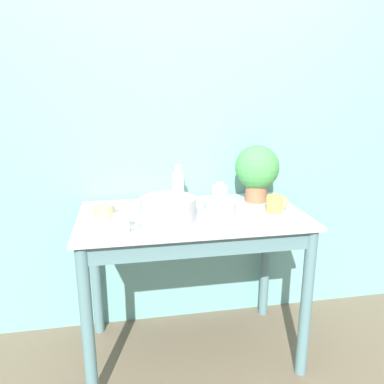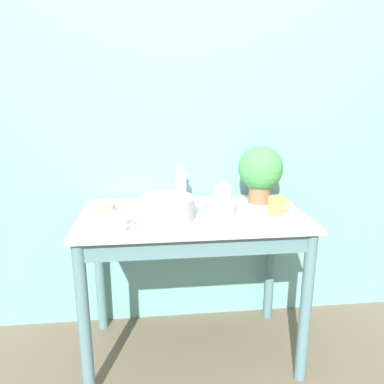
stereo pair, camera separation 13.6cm
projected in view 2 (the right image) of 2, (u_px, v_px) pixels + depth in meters
name	position (u px, v px, depth m)	size (l,w,h in m)	color
wall_back	(185.00, 142.00, 2.31)	(6.00, 0.05, 2.40)	#70ADA8
counter_table	(192.00, 246.00, 2.05)	(1.21, 0.68, 0.86)	slate
potted_plant	(260.00, 170.00, 2.17)	(0.26, 0.26, 0.34)	#A36647
bowl_wash_large	(167.00, 208.00, 1.94)	(0.29, 0.29, 0.11)	#A8A8B2
bottle_tall	(181.00, 187.00, 2.19)	(0.07, 0.07, 0.23)	white
bottle_short	(223.00, 193.00, 2.26)	(0.10, 0.10, 0.11)	white
mug_yellow	(277.00, 206.00, 2.00)	(0.12, 0.09, 0.09)	#E5CC4C
mug_cream	(119.00, 222.00, 1.76)	(0.11, 0.08, 0.09)	beige
bowl_small_tan	(105.00, 209.00, 1.99)	(0.11, 0.11, 0.07)	tan
bowl_small_steel	(220.00, 207.00, 2.05)	(0.17, 0.17, 0.05)	#A8A8B2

